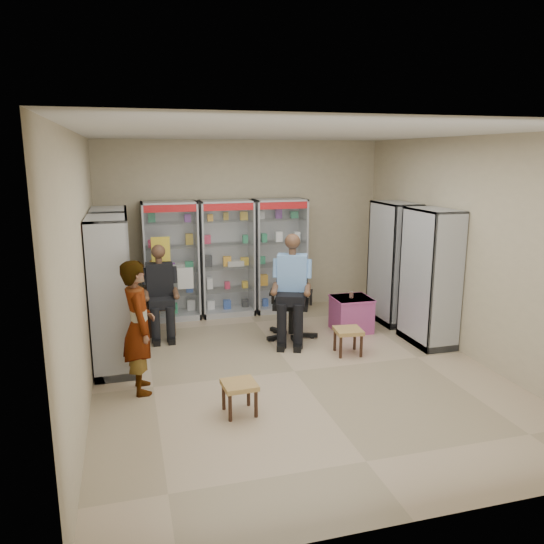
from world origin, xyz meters
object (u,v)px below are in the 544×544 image
object	(u,v)px
cabinet_right_near	(430,278)
cabinet_back_right	(280,256)
seated_shopkeeper	(292,290)
woven_stool_b	(240,398)
office_chair	(291,300)
cabinet_left_far	(113,277)
woven_stool_a	(348,341)
wooden_chair	(161,304)
cabinet_back_mid	(227,258)
standing_man	(139,327)
cabinet_right_far	(393,263)
cabinet_back_left	(171,261)
pink_trunk	(351,314)
cabinet_left_near	(111,295)

from	to	relation	value
cabinet_right_near	cabinet_back_right	bearing A→B (deg)	36.16
seated_shopkeeper	woven_stool_b	xyz separation A→B (m)	(-1.27, -2.13, -0.58)
office_chair	cabinet_back_right	bearing A→B (deg)	102.17
cabinet_left_far	woven_stool_a	xyz separation A→B (m)	(3.15, -1.41, -0.82)
woven_stool_a	office_chair	bearing A→B (deg)	123.23
wooden_chair	cabinet_back_mid	bearing A→B (deg)	31.31
cabinet_left_far	wooden_chair	distance (m)	0.89
woven_stool_a	standing_man	distance (m)	2.94
cabinet_back_right	cabinet_left_far	size ratio (longest dim) A/B	1.00
cabinet_right_far	office_chair	size ratio (longest dim) A/B	1.68
cabinet_back_left	standing_man	xyz separation A→B (m)	(-0.63, -2.78, -0.21)
standing_man	cabinet_right_far	bearing A→B (deg)	-73.20
cabinet_left_far	office_chair	size ratio (longest dim) A/B	1.68
woven_stool_b	cabinet_right_near	bearing A→B (deg)	24.34
office_chair	standing_man	bearing A→B (deg)	-128.32
cabinet_back_mid	seated_shopkeeper	size ratio (longest dim) A/B	1.32
seated_shopkeeper	cabinet_right_near	bearing A→B (deg)	1.17
cabinet_right_far	cabinet_left_far	xyz separation A→B (m)	(-4.46, 0.20, 0.00)
seated_shopkeeper	standing_man	distance (m)	2.60
woven_stool_b	standing_man	bearing A→B (deg)	138.91
cabinet_right_near	pink_trunk	size ratio (longest dim) A/B	3.53
cabinet_left_far	cabinet_back_mid	bearing A→B (deg)	116.32
cabinet_back_left	cabinet_back_mid	xyz separation A→B (m)	(0.95, 0.00, 0.00)
wooden_chair	seated_shopkeeper	xyz separation A→B (m)	(1.90, -0.79, 0.29)
office_chair	woven_stool_a	bearing A→B (deg)	-34.99
cabinet_right_far	cabinet_right_near	distance (m)	1.10
cabinet_back_right	cabinet_left_near	distance (m)	3.48
office_chair	pink_trunk	world-z (taller)	office_chair
woven_stool_a	cabinet_right_near	bearing A→B (deg)	4.76
cabinet_back_right	cabinet_right_far	size ratio (longest dim) A/B	1.00
woven_stool_a	woven_stool_b	world-z (taller)	woven_stool_a
woven_stool_a	woven_stool_b	xyz separation A→B (m)	(-1.84, -1.32, -0.01)
cabinet_left_near	standing_man	world-z (taller)	cabinet_left_near
cabinet_back_right	woven_stool_a	size ratio (longest dim) A/B	5.43
pink_trunk	standing_man	size ratio (longest dim) A/B	0.36
cabinet_back_mid	cabinet_right_far	bearing A→B (deg)	-23.65
cabinet_back_left	cabinet_back_mid	world-z (taller)	same
cabinet_back_mid	standing_man	distance (m)	3.20
seated_shopkeeper	pink_trunk	size ratio (longest dim) A/B	2.68
pink_trunk	woven_stool_b	xyz separation A→B (m)	(-2.30, -2.24, -0.09)
woven_stool_a	woven_stool_b	distance (m)	2.26
cabinet_back_right	cabinet_right_near	xyz separation A→B (m)	(1.63, -2.23, 0.00)
cabinet_back_left	pink_trunk	xyz separation A→B (m)	(2.68, -1.41, -0.73)
woven_stool_b	office_chair	bearing A→B (deg)	59.75
cabinet_left_far	wooden_chair	world-z (taller)	cabinet_left_far
wooden_chair	woven_stool_b	size ratio (longest dim) A/B	2.64
cabinet_back_right	wooden_chair	world-z (taller)	cabinet_back_right
cabinet_left_near	pink_trunk	distance (m)	3.73
cabinet_right_near	woven_stool_b	size ratio (longest dim) A/B	5.63
cabinet_back_right	standing_man	size ratio (longest dim) A/B	1.26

